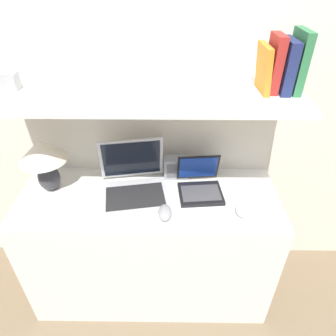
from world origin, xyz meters
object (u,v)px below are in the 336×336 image
at_px(computer_mouse, 165,213).
at_px(router_box, 177,167).
at_px(laptop_large, 134,184).
at_px(book_orange, 264,69).
at_px(table_lamp, 43,157).
at_px(book_navy, 285,66).
at_px(book_green, 298,62).
at_px(shelf_gadget, 9,81).
at_px(second_mouse, 242,210).
at_px(laptop_small, 200,185).
at_px(book_red, 274,64).

height_order(computer_mouse, router_box, router_box).
distance_m(laptop_large, router_box, 0.26).
relative_size(router_box, book_orange, 0.71).
xyz_separation_m(laptop_large, book_orange, (0.57, 0.03, 0.59)).
relative_size(table_lamp, router_box, 2.19).
height_order(computer_mouse, book_orange, book_orange).
bearing_deg(table_lamp, book_navy, 0.37).
xyz_separation_m(book_green, book_navy, (-0.05, 0.00, -0.02)).
bearing_deg(shelf_gadget, computer_mouse, -17.18).
bearing_deg(second_mouse, computer_mouse, -176.91).
distance_m(table_lamp, laptop_small, 0.81).
bearing_deg(laptop_large, laptop_small, 2.18).
xyz_separation_m(computer_mouse, shelf_gadget, (-0.67, 0.21, 0.57)).
xyz_separation_m(laptop_large, book_red, (0.61, 0.03, 0.61)).
distance_m(router_box, book_orange, 0.69).
xyz_separation_m(table_lamp, book_green, (1.16, 0.01, 0.47)).
height_order(laptop_small, shelf_gadget, shelf_gadget).
height_order(book_green, book_red, book_green).
bearing_deg(shelf_gadget, laptop_large, -3.42).
height_order(router_box, shelf_gadget, shelf_gadget).
height_order(second_mouse, book_navy, book_navy).
height_order(table_lamp, book_green, book_green).
bearing_deg(book_navy, laptop_small, -176.93).
height_order(laptop_small, book_red, book_red).
relative_size(table_lamp, book_orange, 1.57).
xyz_separation_m(computer_mouse, book_navy, (0.50, 0.21, 0.64)).
bearing_deg(laptop_large, router_box, 32.13).
bearing_deg(book_red, book_navy, 0.00).
xyz_separation_m(router_box, book_orange, (0.35, -0.11, 0.58)).
relative_size(laptop_small, shelf_gadget, 3.35).
distance_m(computer_mouse, shelf_gadget, 0.90).
bearing_deg(table_lamp, laptop_large, -2.93).
xyz_separation_m(table_lamp, second_mouse, (0.99, -0.18, -0.18)).
height_order(laptop_small, book_navy, book_navy).
bearing_deg(book_green, router_box, 167.14).
distance_m(computer_mouse, book_red, 0.81).
bearing_deg(book_green, computer_mouse, -159.19).
height_order(computer_mouse, book_green, book_green).
bearing_deg(book_orange, book_green, 0.00).
bearing_deg(second_mouse, laptop_small, 138.74).
height_order(second_mouse, book_orange, book_orange).
bearing_deg(router_box, book_green, -12.86).
bearing_deg(book_navy, book_red, 180.00).
relative_size(laptop_large, shelf_gadget, 5.24).
bearing_deg(laptop_large, book_navy, 2.61).
bearing_deg(second_mouse, router_box, 136.60).
distance_m(book_orange, shelf_gadget, 1.08).
height_order(laptop_small, book_green, book_green).
bearing_deg(laptop_small, shelf_gadget, 178.85).
bearing_deg(book_orange, second_mouse, -101.02).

